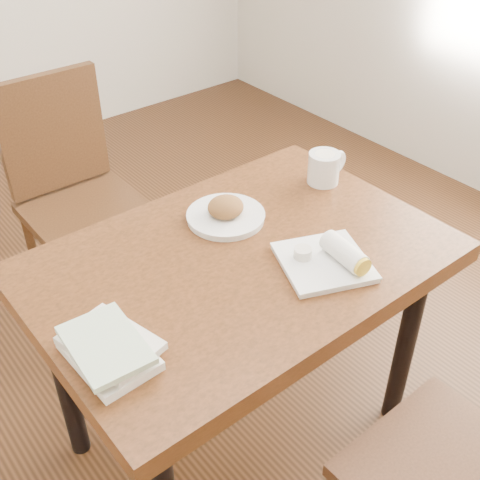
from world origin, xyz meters
TOP-DOWN VIEW (x-y plane):
  - ground at (0.00, 0.00)m, footprint 4.00×5.00m
  - table at (0.00, 0.00)m, footprint 1.11×0.75m
  - chair_far at (-0.06, 0.94)m, footprint 0.42×0.42m
  - plate_scone at (0.07, 0.16)m, footprint 0.23×0.23m
  - coffee_mug at (0.45, 0.13)m, footprint 0.15×0.10m
  - plate_burrito at (0.15, -0.18)m, footprint 0.29×0.29m
  - book_stack at (-0.45, -0.11)m, footprint 0.19×0.24m

SIDE VIEW (x-z plane):
  - ground at x=0.00m, z-range -0.01..0.00m
  - chair_far at x=-0.06m, z-range 0.07..1.03m
  - table at x=0.00m, z-range 0.28..1.03m
  - plate_scone at x=0.07m, z-range 0.74..0.81m
  - plate_burrito at x=0.15m, z-range 0.74..0.81m
  - book_stack at x=-0.45m, z-range 0.75..0.81m
  - coffee_mug at x=0.45m, z-range 0.75..0.85m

